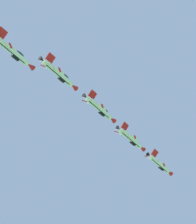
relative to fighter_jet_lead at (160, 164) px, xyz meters
name	(u,v)px	position (x,y,z in m)	size (l,w,h in m)	color
fighter_jet_lead	(160,164)	(0.00, 0.00, 0.00)	(8.98, 15.26, 7.07)	white
fighter_jet_left_wing	(131,139)	(-7.28, -14.44, 2.35)	(9.26, 15.26, 6.34)	white
fighter_jet_right_wing	(99,108)	(-13.55, -32.02, 2.69)	(9.16, 15.26, 6.63)	white
fighter_jet_left_outer	(59,74)	(-21.16, -49.24, 3.39)	(9.09, 15.26, 6.81)	white
fighter_jet_right_outer	(12,51)	(-28.50, -64.52, -1.12)	(9.03, 15.26, 6.96)	white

